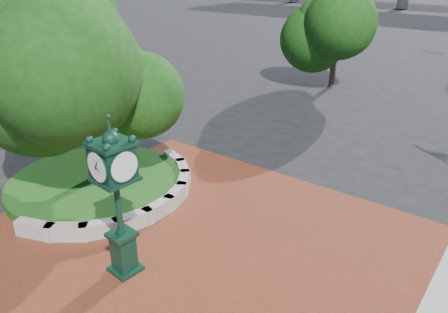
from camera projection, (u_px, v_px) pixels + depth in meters
ground at (202, 236)px, 13.09m from camera, size 200.00×200.00×0.00m
plaza at (180, 252)px, 12.35m from camera, size 12.00×12.00×0.04m
planter_wall at (139, 201)px, 14.46m from camera, size 2.96×6.77×0.54m
grass_bed at (96, 183)px, 15.74m from camera, size 6.10×6.10×0.40m
tree_planter at (82, 88)px, 14.28m from camera, size 5.20×5.20×6.33m
tree_northwest at (66, 33)px, 22.12m from camera, size 5.60×5.60×6.93m
tree_street at (336, 35)px, 27.02m from camera, size 4.40×4.40×5.45m
post_clock at (117, 193)px, 10.65m from camera, size 0.98×0.98×4.33m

